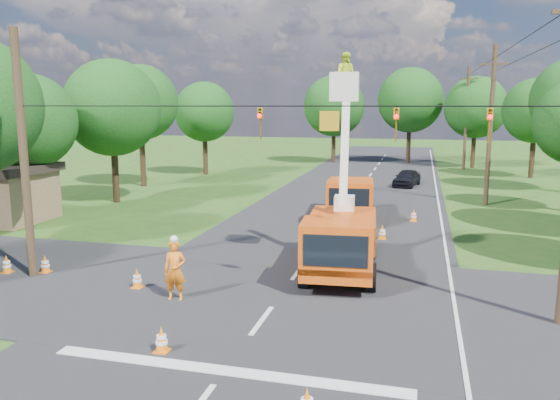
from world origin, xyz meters
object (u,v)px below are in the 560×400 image
(tree_left_e, at_px, (140,103))
(traffic_cone_5, at_px, (45,264))
(pole_left, at_px, (24,157))
(tree_far_c, at_px, (476,107))
(traffic_cone_2, at_px, (364,245))
(tree_far_b, at_px, (410,100))
(second_truck, at_px, (350,197))
(tree_left_c, at_px, (28,121))
(traffic_cone_4, at_px, (137,279))
(tree_right_e, at_px, (536,111))
(bucket_truck, at_px, (341,229))
(tree_left_d, at_px, (112,108))
(traffic_cone_3, at_px, (382,232))
(traffic_cone_7, at_px, (414,215))
(pole_right_mid, at_px, (490,125))
(traffic_cone_6, at_px, (7,264))
(distant_car, at_px, (407,178))
(tree_far_a, at_px, (334,106))
(pole_right_far, at_px, (466,117))
(ground_worker, at_px, (175,270))
(traffic_cone_0, at_px, (162,340))
(tree_left_f, at_px, (204,112))

(tree_left_e, bearing_deg, traffic_cone_5, -70.85)
(pole_left, height_order, tree_far_c, tree_far_c)
(traffic_cone_2, bearing_deg, tree_far_b, 88.70)
(second_truck, height_order, tree_left_c, tree_left_c)
(traffic_cone_4, xyz_separation_m, tree_far_c, (14.55, 42.24, 5.70))
(tree_right_e, bearing_deg, bucket_truck, -111.13)
(tree_left_d, xyz_separation_m, tree_left_e, (-1.80, 7.00, 0.37))
(traffic_cone_3, distance_m, traffic_cone_7, 4.68)
(pole_right_mid, relative_size, tree_left_e, 1.06)
(traffic_cone_3, bearing_deg, tree_left_c, -179.88)
(pole_right_mid, bearing_deg, traffic_cone_6, -133.98)
(tree_left_e, bearing_deg, second_truck, -25.94)
(traffic_cone_4, height_order, tree_far_b, tree_far_b)
(distant_car, bearing_deg, second_truck, -89.15)
(tree_left_d, relative_size, tree_far_a, 0.97)
(pole_right_far, xyz_separation_m, tree_far_c, (1.00, 2.00, 0.96))
(pole_right_mid, bearing_deg, tree_far_c, 87.40)
(ground_worker, distance_m, traffic_cone_6, 7.56)
(ground_worker, height_order, tree_left_c, tree_left_c)
(distant_car, relative_size, tree_far_b, 0.38)
(bucket_truck, relative_size, distant_car, 2.11)
(bucket_truck, xyz_separation_m, tree_far_c, (7.95, 38.68, 4.34))
(traffic_cone_0, relative_size, pole_right_mid, 0.07)
(traffic_cone_3, height_order, tree_left_f, tree_left_f)
(tree_far_b, bearing_deg, pole_right_mid, -77.59)
(traffic_cone_5, xyz_separation_m, tree_left_d, (-5.67, 14.52, 5.77))
(bucket_truck, distance_m, tree_left_c, 19.29)
(pole_right_far, height_order, tree_far_b, tree_far_b)
(traffic_cone_2, height_order, traffic_cone_7, same)
(traffic_cone_0, distance_m, pole_left, 9.78)
(traffic_cone_4, distance_m, traffic_cone_5, 4.33)
(traffic_cone_6, xyz_separation_m, tree_far_b, (13.73, 44.92, 6.45))
(second_truck, relative_size, pole_left, 0.74)
(ground_worker, xyz_separation_m, tree_far_b, (6.26, 45.94, 5.79))
(tree_left_d, relative_size, tree_left_e, 0.98)
(traffic_cone_6, distance_m, tree_right_e, 43.02)
(traffic_cone_7, bearing_deg, tree_left_f, 138.93)
(bucket_truck, bearing_deg, tree_left_e, 129.57)
(tree_left_e, bearing_deg, traffic_cone_7, -22.07)
(second_truck, height_order, ground_worker, second_truck)
(traffic_cone_3, relative_size, tree_far_b, 0.07)
(traffic_cone_3, bearing_deg, tree_far_c, 78.40)
(pole_right_far, bearing_deg, tree_far_a, 167.47)
(traffic_cone_3, xyz_separation_m, tree_right_e, (11.06, 25.96, 5.45))
(ground_worker, distance_m, distant_car, 28.73)
(tree_left_d, bearing_deg, traffic_cone_6, -74.01)
(bucket_truck, distance_m, traffic_cone_7, 10.60)
(pole_right_mid, height_order, tree_far_b, tree_far_b)
(pole_left, bearing_deg, tree_left_e, 108.36)
(traffic_cone_5, relative_size, tree_far_b, 0.07)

